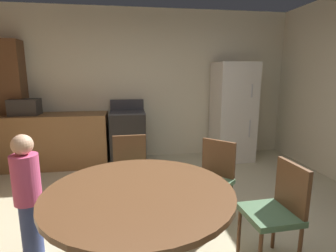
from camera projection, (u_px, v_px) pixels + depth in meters
ground_plane at (173, 247)px, 2.42m from camera, size 14.00×14.00×0.00m
wall_back at (147, 85)px, 4.91m from camera, size 5.60×0.12×2.70m
kitchen_counter at (54, 141)px, 4.45m from camera, size 1.77×0.60×0.90m
pantry_column at (12, 105)px, 4.41m from camera, size 0.44×0.36×2.10m
oven_range at (128, 137)px, 4.64m from camera, size 0.60×0.60×1.10m
refrigerator at (233, 112)px, 4.79m from camera, size 0.68×0.68×1.76m
microwave at (25, 107)px, 4.28m from camera, size 0.44×0.32×0.26m
dining_table at (140, 209)px, 1.89m from camera, size 1.35×1.35×0.76m
chair_east at (278, 208)px, 2.14m from camera, size 0.42×0.42×0.87m
chair_northeast at (213, 176)px, 2.79m from camera, size 0.57×0.57×0.87m
chair_north at (131, 169)px, 2.99m from camera, size 0.42×0.42×0.87m
person_child at (28, 194)px, 2.21m from camera, size 0.30×0.30×1.09m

